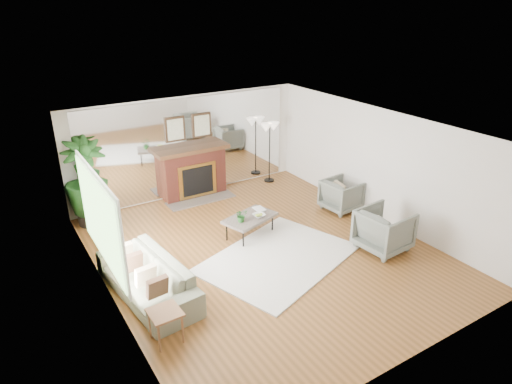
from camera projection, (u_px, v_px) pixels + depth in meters
ground at (265, 252)px, 9.06m from camera, size 7.00×7.00×0.00m
wall_left at (105, 235)px, 7.11m from camera, size 0.02×7.00×2.50m
wall_right at (379, 165)px, 10.02m from camera, size 0.02×7.00×2.50m
wall_back at (189, 146)px, 11.28m from camera, size 6.00×0.02×2.50m
mirror_panel at (189, 147)px, 11.26m from camera, size 5.40×0.04×2.40m
window_panel at (100, 219)px, 7.40m from camera, size 0.04×2.40×1.50m
fireplace at (194, 171)px, 11.33m from camera, size 1.85×0.83×2.05m
area_rug at (278, 258)px, 8.81m from camera, size 3.38×2.87×0.03m
coffee_table at (250, 218)px, 9.51m from camera, size 1.26×0.95×0.45m
sofa at (147, 278)px, 7.65m from camera, size 1.14×2.38×0.67m
armchair_back at (342, 195)px, 10.72m from camera, size 0.87×0.85×0.74m
armchair_front at (384, 230)px, 9.01m from camera, size 1.00×0.98×0.85m
side_table at (165, 316)px, 6.58m from camera, size 0.46×0.46×0.51m
potted_ficus at (86, 180)px, 9.80m from camera, size 1.03×1.03×1.95m
floor_lamp at (270, 132)px, 11.97m from camera, size 0.53×0.29×1.62m
tabletop_plant at (241, 216)px, 9.24m from camera, size 0.26×0.23×0.27m
fruit_bowl at (259, 215)px, 9.49m from camera, size 0.26×0.26×0.06m
book at (255, 210)px, 9.77m from camera, size 0.22×0.29×0.02m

